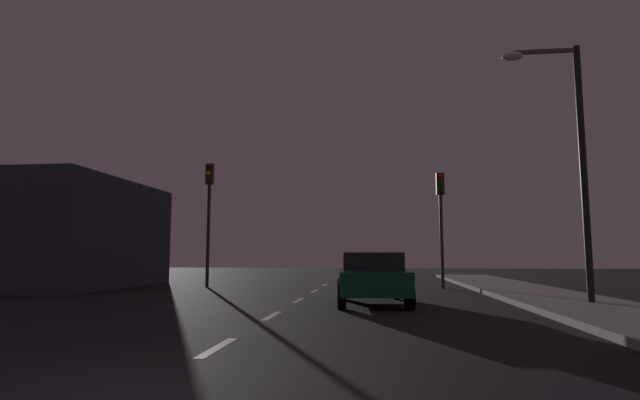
{
  "coord_description": "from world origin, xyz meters",
  "views": [
    {
      "loc": [
        2.34,
        -4.59,
        1.35
      ],
      "look_at": [
        0.22,
        13.86,
        3.43
      ],
      "focal_mm": 27.63,
      "sensor_mm": 36.0,
      "label": 1
    }
  ],
  "objects_px": {
    "street_lamp_right": "(569,146)",
    "traffic_signal_left": "(209,201)",
    "traffic_signal_right": "(441,207)",
    "car_stopped_ahead": "(372,277)"
  },
  "relations": [
    {
      "from": "street_lamp_right",
      "to": "traffic_signal_left",
      "type": "bearing_deg",
      "value": 150.69
    },
    {
      "from": "traffic_signal_right",
      "to": "street_lamp_right",
      "type": "distance_m",
      "value": 7.41
    },
    {
      "from": "traffic_signal_left",
      "to": "street_lamp_right",
      "type": "relative_size",
      "value": 0.76
    },
    {
      "from": "traffic_signal_left",
      "to": "street_lamp_right",
      "type": "height_order",
      "value": "street_lamp_right"
    },
    {
      "from": "car_stopped_ahead",
      "to": "traffic_signal_right",
      "type": "bearing_deg",
      "value": 66.8
    },
    {
      "from": "traffic_signal_right",
      "to": "car_stopped_ahead",
      "type": "bearing_deg",
      "value": -113.2
    },
    {
      "from": "traffic_signal_left",
      "to": "street_lamp_right",
      "type": "bearing_deg",
      "value": -29.31
    },
    {
      "from": "traffic_signal_left",
      "to": "car_stopped_ahead",
      "type": "distance_m",
      "value": 10.02
    },
    {
      "from": "traffic_signal_right",
      "to": "street_lamp_right",
      "type": "height_order",
      "value": "street_lamp_right"
    },
    {
      "from": "traffic_signal_right",
      "to": "traffic_signal_left",
      "type": "bearing_deg",
      "value": 179.99
    }
  ]
}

